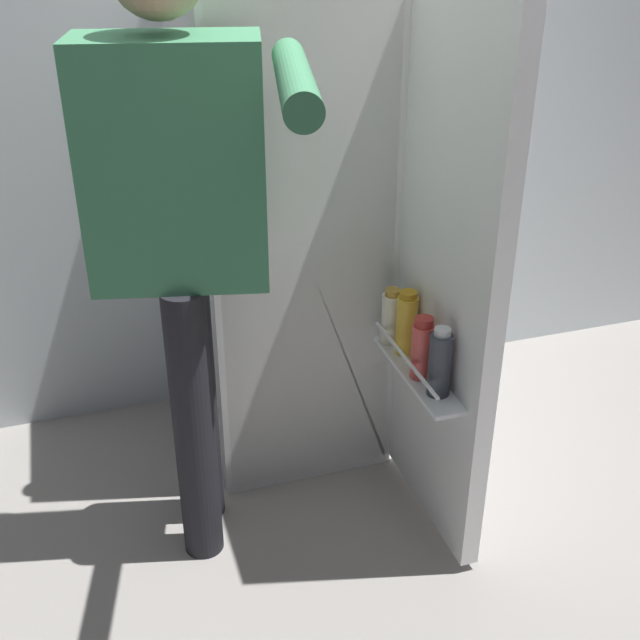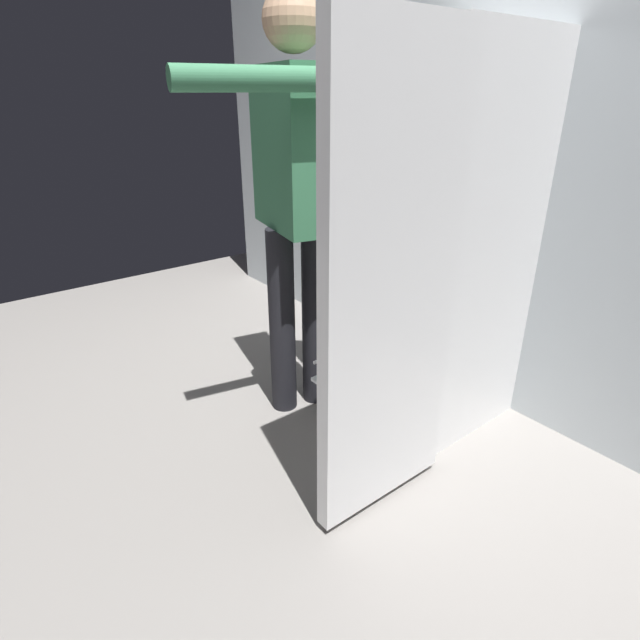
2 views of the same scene
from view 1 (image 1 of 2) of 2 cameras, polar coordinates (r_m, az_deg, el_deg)
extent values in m
plane|color=gray|center=(2.70, 0.94, -14.21)|extent=(5.56, 5.56, 0.00)
cube|color=silver|center=(2.93, -5.00, 18.87)|extent=(4.40, 0.10, 2.70)
cube|color=white|center=(2.72, -2.74, 6.60)|extent=(0.59, 0.63, 1.63)
cube|color=white|center=(2.45, -0.80, 4.03)|extent=(0.55, 0.01, 1.59)
cube|color=white|center=(2.50, -1.11, 3.66)|extent=(0.51, 0.09, 0.01)
cube|color=white|center=(2.31, 8.98, 2.36)|extent=(0.06, 0.57, 1.59)
cube|color=white|center=(2.41, 6.87, -3.74)|extent=(0.10, 0.46, 0.01)
cylinder|color=silver|center=(2.37, 6.01, -2.66)|extent=(0.01, 0.45, 0.01)
cylinder|color=#DB4C47|center=(2.35, 7.20, -2.20)|extent=(0.07, 0.07, 0.17)
cylinder|color=#B22D28|center=(2.30, 7.34, -0.14)|extent=(0.05, 0.05, 0.02)
cylinder|color=#333842|center=(2.27, 8.44, -3.15)|extent=(0.07, 0.07, 0.19)
cylinder|color=silver|center=(2.22, 8.63, -0.84)|extent=(0.05, 0.05, 0.02)
cylinder|color=gold|center=(2.46, 6.12, -0.40)|extent=(0.06, 0.06, 0.19)
cylinder|color=#BC8419|center=(2.41, 6.24, 1.77)|extent=(0.05, 0.05, 0.02)
cylinder|color=#EDE5CC|center=(2.52, 5.06, 0.11)|extent=(0.06, 0.06, 0.16)
cylinder|color=#B78933|center=(2.48, 5.15, 1.95)|extent=(0.05, 0.05, 0.02)
cylinder|color=#4C7F3D|center=(2.48, -1.03, 4.67)|extent=(0.08, 0.08, 0.08)
cylinder|color=black|center=(2.50, -8.65, -5.47)|extent=(0.12, 0.12, 0.89)
cylinder|color=black|center=(2.37, -8.84, -7.67)|extent=(0.12, 0.12, 0.89)
cube|color=#3D7F56|center=(2.10, -10.25, 10.65)|extent=(0.49, 0.32, 0.63)
cylinder|color=#3D7F56|center=(2.33, -9.79, 11.84)|extent=(0.08, 0.08, 0.59)
cylinder|color=#3D7F56|center=(1.81, -1.79, 16.57)|extent=(0.21, 0.59, 0.08)
camera|label=2|loc=(2.17, 51.03, 7.14)|focal=28.39mm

